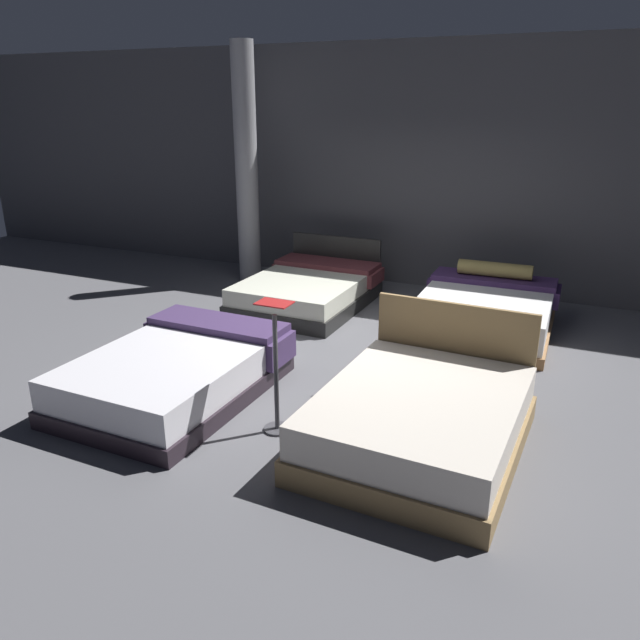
# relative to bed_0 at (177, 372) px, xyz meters

# --- Properties ---
(ground_plane) EXTENTS (18.00, 18.00, 0.02)m
(ground_plane) POSITION_rel_bed_0_xyz_m (1.20, 1.60, -0.24)
(ground_plane) COLOR #5B5B60
(showroom_back_wall) EXTENTS (18.00, 0.06, 3.50)m
(showroom_back_wall) POSITION_rel_bed_0_xyz_m (1.20, 4.63, 1.52)
(showroom_back_wall) COLOR #47474C
(showroom_back_wall) RESTS_ON ground_plane
(bed_0) EXTENTS (1.58, 2.12, 0.52)m
(bed_0) POSITION_rel_bed_0_xyz_m (0.00, 0.00, 0.00)
(bed_0) COLOR black
(bed_0) RESTS_ON ground_plane
(bed_1) EXTENTS (1.63, 2.02, 0.97)m
(bed_1) POSITION_rel_bed_0_xyz_m (2.39, 0.02, 0.02)
(bed_1) COLOR olive
(bed_1) RESTS_ON ground_plane
(bed_2) EXTENTS (1.58, 2.05, 0.80)m
(bed_2) POSITION_rel_bed_0_xyz_m (-0.01, 3.00, -0.01)
(bed_2) COLOR black
(bed_2) RESTS_ON ground_plane
(bed_3) EXTENTS (1.66, 1.93, 0.72)m
(bed_3) POSITION_rel_bed_0_xyz_m (2.38, 2.99, 0.01)
(bed_3) COLOR #956C45
(bed_3) RESTS_ON ground_plane
(price_sign) EXTENTS (0.28, 0.24, 1.16)m
(price_sign) POSITION_rel_bed_0_xyz_m (1.20, -0.21, 0.22)
(price_sign) COLOR #3F3F44
(price_sign) RESTS_ON ground_plane
(support_pillar) EXTENTS (0.34, 0.34, 3.50)m
(support_pillar) POSITION_rel_bed_0_xyz_m (-1.40, 3.79, 1.52)
(support_pillar) COLOR #99999E
(support_pillar) RESTS_ON ground_plane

